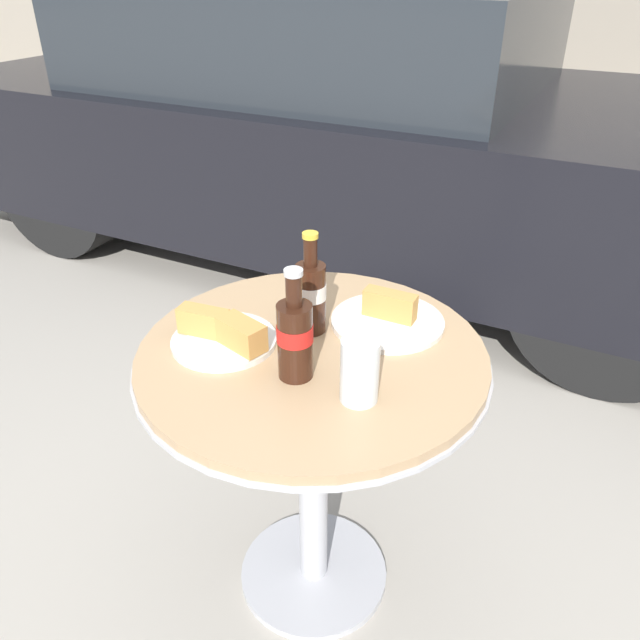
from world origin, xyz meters
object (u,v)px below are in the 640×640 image
object	(u,v)px
cola_bottle_left	(311,294)
parked_car	(353,128)
bistro_table	(313,409)
lunch_plate_far	(388,317)
cola_bottle_right	(295,336)
drinking_glass	(360,373)
lunch_plate_near	(224,335)

from	to	relation	value
cola_bottle_left	parked_car	xyz separation A→B (m)	(-0.77, 1.92, -0.17)
bistro_table	lunch_plate_far	xyz separation A→B (m)	(0.10, 0.16, 0.17)
bistro_table	lunch_plate_far	distance (m)	0.25
cola_bottle_right	parked_car	size ratio (longest dim) A/B	0.05
drinking_glass	lunch_plate_near	distance (m)	0.32
cola_bottle_left	cola_bottle_right	xyz separation A→B (m)	(0.05, -0.16, 0.00)
bistro_table	lunch_plate_far	world-z (taller)	lunch_plate_far
cola_bottle_right	lunch_plate_far	bearing A→B (deg)	71.36
lunch_plate_near	parked_car	xyz separation A→B (m)	(-0.64, 2.05, -0.11)
lunch_plate_near	parked_car	size ratio (longest dim) A/B	0.05
lunch_plate_near	lunch_plate_far	xyz separation A→B (m)	(0.26, 0.22, -0.01)
cola_bottle_right	lunch_plate_far	size ratio (longest dim) A/B	0.91
drinking_glass	parked_car	size ratio (longest dim) A/B	0.03
cola_bottle_left	lunch_plate_far	bearing A→B (deg)	35.35
lunch_plate_near	cola_bottle_right	bearing A→B (deg)	-8.81
cola_bottle_right	parked_car	xyz separation A→B (m)	(-0.82, 2.08, -0.17)
bistro_table	cola_bottle_right	bearing A→B (deg)	-81.91
cola_bottle_left	lunch_plate_far	distance (m)	0.18
parked_car	cola_bottle_left	bearing A→B (deg)	-68.24
lunch_plate_near	parked_car	distance (m)	2.15
drinking_glass	lunch_plate_near	xyz separation A→B (m)	(-0.31, 0.04, -0.03)
cola_bottle_left	bistro_table	bearing A→B (deg)	-60.81
cola_bottle_right	parked_car	distance (m)	2.24
drinking_glass	lunch_plate_far	world-z (taller)	drinking_glass
parked_car	lunch_plate_far	bearing A→B (deg)	-63.72
cola_bottle_right	bistro_table	bearing A→B (deg)	98.09
bistro_table	lunch_plate_far	size ratio (longest dim) A/B	2.96
cola_bottle_left	drinking_glass	distance (m)	0.25
lunch_plate_near	lunch_plate_far	size ratio (longest dim) A/B	0.89
bistro_table	drinking_glass	size ratio (longest dim) A/B	5.90
lunch_plate_far	drinking_glass	bearing A→B (deg)	-79.52
lunch_plate_near	drinking_glass	bearing A→B (deg)	-7.17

